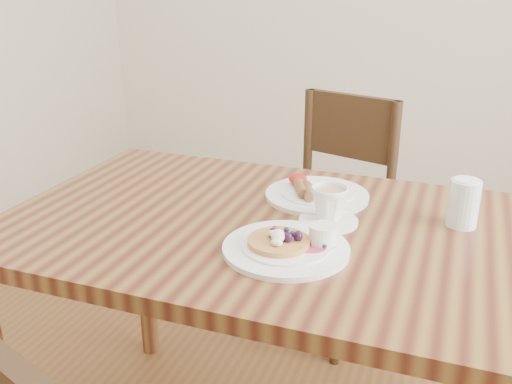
# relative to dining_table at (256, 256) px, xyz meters

# --- Properties ---
(dining_table) EXTENTS (1.20, 0.80, 0.75)m
(dining_table) POSITION_rel_dining_table_xyz_m (0.00, 0.00, 0.00)
(dining_table) COLOR brown
(dining_table) RESTS_ON ground
(chair_far) EXTENTS (0.52, 0.52, 0.88)m
(chair_far) POSITION_rel_dining_table_xyz_m (0.01, 0.78, -0.16)
(chair_far) COLOR #372114
(chair_far) RESTS_ON ground
(pancake_plate) EXTENTS (0.27, 0.27, 0.06)m
(pancake_plate) POSITION_rel_dining_table_xyz_m (0.12, -0.13, 0.11)
(pancake_plate) COLOR white
(pancake_plate) RESTS_ON dining_table
(breakfast_plate) EXTENTS (0.27, 0.27, 0.04)m
(breakfast_plate) POSITION_rel_dining_table_xyz_m (0.10, 0.19, 0.11)
(breakfast_plate) COLOR white
(breakfast_plate) RESTS_ON dining_table
(teacup_saucer) EXTENTS (0.14, 0.14, 0.09)m
(teacup_saucer) POSITION_rel_dining_table_xyz_m (0.17, 0.04, 0.14)
(teacup_saucer) COLOR white
(teacup_saucer) RESTS_ON dining_table
(water_glass) EXTENTS (0.07, 0.07, 0.11)m
(water_glass) POSITION_rel_dining_table_xyz_m (0.46, 0.13, 0.15)
(water_glass) COLOR silver
(water_glass) RESTS_ON dining_table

